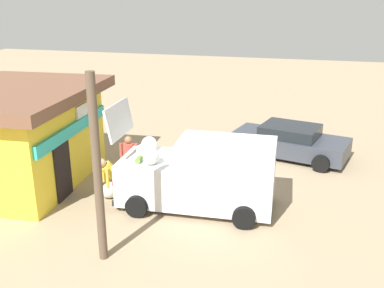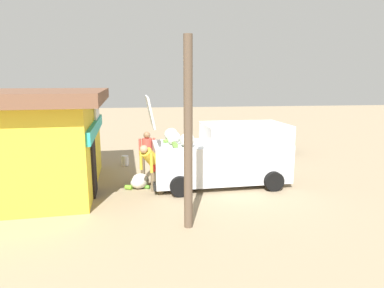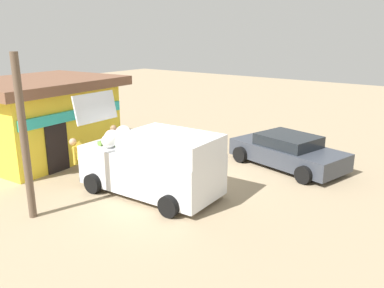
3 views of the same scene
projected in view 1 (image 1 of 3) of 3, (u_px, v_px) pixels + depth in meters
The scene contains 9 objects.
ground_plane at pixel (203, 187), 13.96m from camera, with size 60.00×60.00×0.00m, color #9E896B.
storefront_bar at pixel (19, 135), 13.85m from camera, with size 5.93×4.86×3.09m.
delivery_van at pixel (201, 174), 12.38m from camera, with size 2.41×4.62×2.92m.
parked_sedan at pixel (289, 141), 16.42m from camera, with size 2.97×4.54×1.20m.
vendor_standing at pixel (129, 158), 13.66m from camera, with size 0.40×0.56×1.69m.
customer_bending at pixel (113, 178), 12.30m from camera, with size 0.70×0.72×1.55m.
unloaded_banana_pile at pixel (111, 190), 13.20m from camera, with size 0.88×0.88×0.46m.
paint_bucket at pixel (129, 156), 16.04m from camera, with size 0.28×0.28×0.40m, color silver.
utility_pole at pixel (97, 171), 9.51m from camera, with size 0.20×0.20×4.36m, color brown.
Camera 1 is at (-12.40, -2.99, 5.84)m, focal length 40.98 mm.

